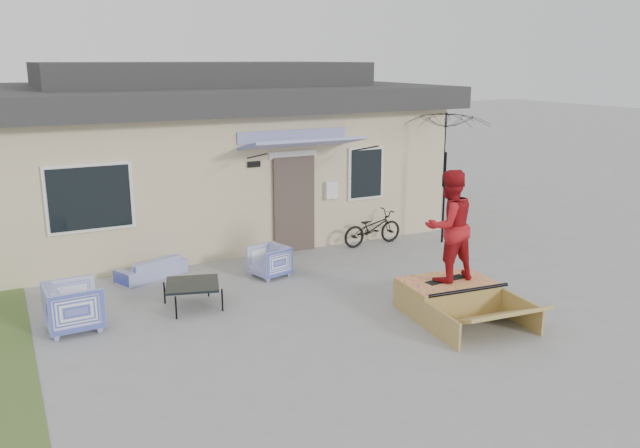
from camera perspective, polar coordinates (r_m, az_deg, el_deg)
name	(u,v)px	position (r m, az deg, el deg)	size (l,w,h in m)	color
ground	(355,333)	(10.27, 3.05, -9.47)	(90.00, 90.00, 0.00)	gray
house	(201,147)	(16.95, -10.41, 6.62)	(10.80, 8.49, 4.10)	#CAB88C
loveseat	(151,264)	(13.04, -14.56, -3.45)	(1.36, 0.40, 0.53)	#3845AB
armchair_left	(74,304)	(10.92, -20.75, -6.57)	(0.82, 0.76, 0.84)	#3845AB
armchair_right	(269,260)	(12.72, -4.45, -3.14)	(0.65, 0.61, 0.67)	#3845AB
coffee_table	(193,295)	(11.37, -11.07, -6.14)	(0.88, 0.88, 0.43)	black
bicycle	(372,224)	(14.82, 4.61, -0.02)	(0.53, 1.51, 0.97)	black
patio_umbrella	(445,168)	(14.99, 10.91, 4.87)	(1.92, 1.77, 2.20)	black
skate_ramp	(447,295)	(11.27, 11.07, -6.16)	(1.50, 2.00, 0.50)	#9E8040
skateboard	(446,279)	(11.22, 11.00, -4.76)	(0.79, 0.20, 0.05)	black
skater	(449,224)	(10.94, 11.24, 0.00)	(0.92, 0.71, 1.87)	#A6141B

